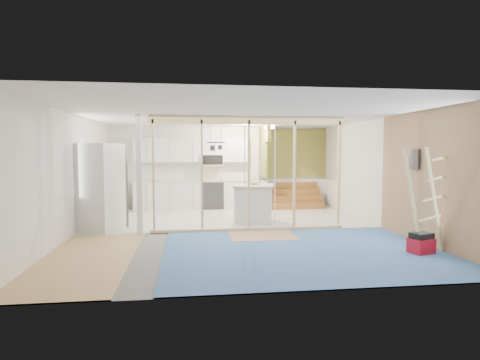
{
  "coord_description": "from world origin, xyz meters",
  "views": [
    {
      "loc": [
        -1.08,
        -8.87,
        1.79
      ],
      "look_at": [
        0.18,
        0.6,
        1.13
      ],
      "focal_mm": 30.0,
      "sensor_mm": 36.0,
      "label": 1
    }
  ],
  "objects": [
    {
      "name": "ladder",
      "position": [
        3.12,
        -2.33,
        0.96
      ],
      "size": [
        1.01,
        0.07,
        1.87
      ],
      "rotation": [
        0.0,
        0.0,
        0.07
      ],
      "color": "#DAC485",
      "rests_on": "room"
    },
    {
      "name": "sheathing_panel",
      "position": [
        3.48,
        -2.0,
        1.3
      ],
      "size": [
        0.02,
        4.0,
        2.6
      ],
      "primitive_type": "cube",
      "color": "tan",
      "rests_on": "room"
    },
    {
      "name": "electrical_panel",
      "position": [
        3.43,
        -1.4,
        1.65
      ],
      "size": [
        0.04,
        0.3,
        0.4
      ],
      "primitive_type": "cube",
      "color": "#343439",
      "rests_on": "room"
    },
    {
      "name": "island",
      "position": [
        0.6,
        1.1,
        0.48
      ],
      "size": [
        1.2,
        1.2,
        0.97
      ],
      "rotation": [
        0.0,
        0.0,
        -0.25
      ],
      "color": "silver",
      "rests_on": "room"
    },
    {
      "name": "pot_rack",
      "position": [
        -0.31,
        1.89,
        2.0
      ],
      "size": [
        0.52,
        0.52,
        0.72
      ],
      "color": "black",
      "rests_on": "room"
    },
    {
      "name": "bowl",
      "position": [
        0.62,
        1.18,
        1.0
      ],
      "size": [
        0.29,
        0.29,
        0.06
      ],
      "primitive_type": "imported",
      "rotation": [
        0.0,
        0.0,
        -0.23
      ],
      "color": "beige",
      "rests_on": "island"
    },
    {
      "name": "toolbox",
      "position": [
        3.0,
        -2.4,
        0.18
      ],
      "size": [
        0.47,
        0.4,
        0.38
      ],
      "rotation": [
        0.0,
        0.0,
        0.3
      ],
      "color": "#AA0F1E",
      "rests_on": "room"
    },
    {
      "name": "stud_frame",
      "position": [
        -0.24,
        -0.0,
        1.59
      ],
      "size": [
        4.66,
        0.14,
        2.6
      ],
      "color": "beige",
      "rests_on": "room"
    },
    {
      "name": "room",
      "position": [
        0.0,
        0.0,
        1.3
      ],
      "size": [
        7.01,
        8.01,
        2.61
      ],
      "color": "slate",
      "rests_on": "ground"
    },
    {
      "name": "upper_cabinets",
      "position": [
        -0.84,
        3.82,
        1.82
      ],
      "size": [
        3.6,
        0.41,
        0.85
      ],
      "color": "silver",
      "rests_on": "room"
    },
    {
      "name": "floor_overlays",
      "position": [
        0.07,
        0.06,
        0.01
      ],
      "size": [
        7.0,
        8.0,
        0.03
      ],
      "color": "silver",
      "rests_on": "room"
    },
    {
      "name": "fridge",
      "position": [
        -3.04,
        0.45,
        0.99
      ],
      "size": [
        1.15,
        1.1,
        1.99
      ],
      "rotation": [
        0.0,
        0.0,
        -0.41
      ],
      "color": "silver",
      "rests_on": "room"
    },
    {
      "name": "ceiling_light",
      "position": [
        1.4,
        3.0,
        2.54
      ],
      "size": [
        0.32,
        0.32,
        0.08
      ],
      "primitive_type": "cylinder",
      "color": "#FFEABF",
      "rests_on": "room"
    },
    {
      "name": "soap_bottle_b",
      "position": [
        0.05,
        3.8,
        1.02
      ],
      "size": [
        0.11,
        0.11,
        0.18
      ],
      "primitive_type": "imported",
      "rotation": [
        0.0,
        0.0,
        0.42
      ],
      "color": "white",
      "rests_on": "base_cabinets"
    },
    {
      "name": "soap_bottle_a",
      "position": [
        -2.5,
        3.74,
        1.06
      ],
      "size": [
        0.12,
        0.12,
        0.27
      ],
      "primitive_type": "imported",
      "rotation": [
        0.0,
        0.0,
        0.13
      ],
      "color": "#9EA4B0",
      "rests_on": "base_cabinets"
    },
    {
      "name": "base_cabinets",
      "position": [
        -1.61,
        3.36,
        0.47
      ],
      "size": [
        4.45,
        2.24,
        0.93
      ],
      "color": "silver",
      "rests_on": "room"
    },
    {
      "name": "green_partition",
      "position": [
        2.04,
        3.66,
        0.94
      ],
      "size": [
        2.25,
        1.51,
        2.6
      ],
      "color": "olive",
      "rests_on": "room"
    }
  ]
}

